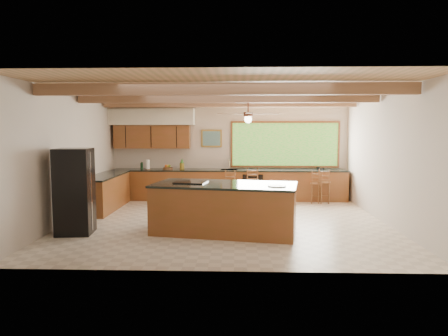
{
  "coord_description": "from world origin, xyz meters",
  "views": [
    {
      "loc": [
        0.25,
        -9.04,
        2.11
      ],
      "look_at": [
        -0.08,
        0.8,
        1.17
      ],
      "focal_mm": 32.0,
      "sensor_mm": 36.0,
      "label": 1
    }
  ],
  "objects": [
    {
      "name": "bar_stool_a",
      "position": [
        0.1,
        2.19,
        0.59
      ],
      "size": [
        0.46,
        0.46,
        0.99
      ],
      "rotation": [
        0.0,
        0.0,
        -0.36
      ],
      "color": "brown",
      "rests_on": "ground"
    },
    {
      "name": "room_shell",
      "position": [
        -0.17,
        0.65,
        2.21
      ],
      "size": [
        7.27,
        6.54,
        3.02
      ],
      "color": "beige",
      "rests_on": "ground"
    },
    {
      "name": "ground",
      "position": [
        0.0,
        0.0,
        0.0
      ],
      "size": [
        7.2,
        7.2,
        0.0
      ],
      "primitive_type": "plane",
      "color": "beige",
      "rests_on": "ground"
    },
    {
      "name": "bar_stool_c",
      "position": [
        2.53,
        2.4,
        0.56
      ],
      "size": [
        0.38,
        0.38,
        0.94
      ],
      "rotation": [
        0.0,
        0.0,
        -0.13
      ],
      "color": "brown",
      "rests_on": "ground"
    },
    {
      "name": "bar_stool_d",
      "position": [
        2.76,
        2.4,
        0.59
      ],
      "size": [
        0.44,
        0.44,
        1.0
      ],
      "rotation": [
        0.0,
        0.0,
        -0.25
      ],
      "color": "brown",
      "rests_on": "ground"
    },
    {
      "name": "island",
      "position": [
        -0.01,
        -0.93,
        0.51
      ],
      "size": [
        3.1,
        1.85,
        1.03
      ],
      "rotation": [
        0.0,
        0.0,
        -0.17
      ],
      "color": "brown",
      "rests_on": "ground"
    },
    {
      "name": "counter_run",
      "position": [
        -0.82,
        2.52,
        0.46
      ],
      "size": [
        7.12,
        3.1,
        1.26
      ],
      "color": "brown",
      "rests_on": "ground"
    },
    {
      "name": "bar_stool_b",
      "position": [
        0.7,
        2.39,
        0.62
      ],
      "size": [
        0.42,
        0.42,
        1.04
      ],
      "rotation": [
        0.0,
        0.0,
        -0.14
      ],
      "color": "brown",
      "rests_on": "ground"
    },
    {
      "name": "refrigerator",
      "position": [
        -3.05,
        -1.15,
        0.87
      ],
      "size": [
        0.74,
        0.73,
        1.74
      ],
      "rotation": [
        0.0,
        0.0,
        0.1
      ],
      "color": "black",
      "rests_on": "ground"
    }
  ]
}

